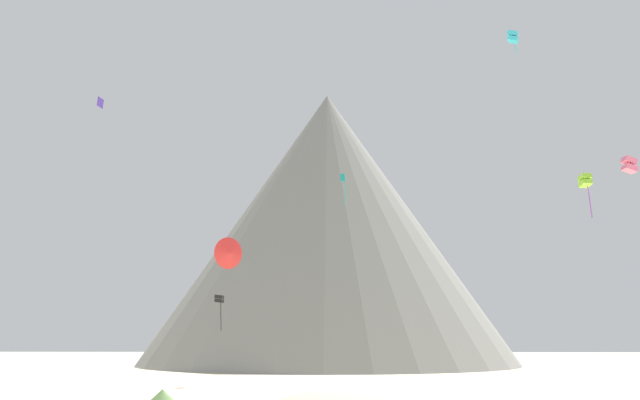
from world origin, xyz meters
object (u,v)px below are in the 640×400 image
at_px(rock_massif, 322,238).
at_px(kite_black_low, 219,299).
at_px(kite_lime_mid, 585,181).
at_px(kite_indigo_high, 100,103).
at_px(bush_scatter_east, 162,396).
at_px(kite_teal_mid, 343,183).
at_px(kite_rainbow_mid, 629,165).
at_px(kite_cyan_high, 513,37).
at_px(kite_red_low, 229,253).

relative_size(rock_massif, kite_black_low, 24.52).
relative_size(kite_lime_mid, kite_indigo_high, 4.01).
bearing_deg(kite_indigo_high, kite_black_low, -157.22).
bearing_deg(bush_scatter_east, kite_teal_mid, 66.59).
bearing_deg(bush_scatter_east, kite_rainbow_mid, 9.25).
xyz_separation_m(rock_massif, kite_cyan_high, (23.11, -52.37, 14.91)).
relative_size(rock_massif, kite_lime_mid, 23.97).
bearing_deg(kite_lime_mid, kite_red_low, 175.74).
distance_m(kite_teal_mid, kite_indigo_high, 32.69).
bearing_deg(kite_black_low, kite_red_low, -160.90).
xyz_separation_m(rock_massif, kite_lime_mid, (24.74, -66.26, -4.92)).
xyz_separation_m(bush_scatter_east, kite_red_low, (4.53, 1.07, 10.81)).
bearing_deg(rock_massif, kite_cyan_high, -66.19).
distance_m(kite_cyan_high, kite_indigo_high, 44.90).
distance_m(bush_scatter_east, kite_rainbow_mid, 43.48).
bearing_deg(kite_teal_mid, kite_indigo_high, 107.70).
distance_m(rock_massif, kite_rainbow_mid, 71.58).
bearing_deg(kite_indigo_high, kite_red_low, 121.37).
bearing_deg(kite_indigo_high, kite_cyan_high, 163.72).
height_order(kite_rainbow_mid, kite_cyan_high, kite_cyan_high).
distance_m(kite_rainbow_mid, kite_indigo_high, 48.58).
xyz_separation_m(rock_massif, kite_indigo_high, (-19.04, -63.16, 3.81)).
xyz_separation_m(kite_lime_mid, kite_rainbow_mid, (4.23, 0.88, 1.63)).
relative_size(kite_lime_mid, kite_teal_mid, 0.92).
xyz_separation_m(bush_scatter_east, kite_lime_mid, (34.34, 5.40, 17.43)).
bearing_deg(kite_red_low, rock_massif, 46.99).
xyz_separation_m(kite_rainbow_mid, kite_teal_mid, (-24.94, 25.21, 4.43)).
bearing_deg(kite_indigo_high, bush_scatter_east, 107.36).
bearing_deg(kite_black_low, rock_massif, -3.76).
distance_m(kite_lime_mid, kite_indigo_high, 44.75).
xyz_separation_m(rock_massif, kite_rainbow_mid, (28.97, -65.37, -3.28)).
height_order(kite_lime_mid, kite_teal_mid, kite_teal_mid).
xyz_separation_m(kite_lime_mid, kite_indigo_high, (-43.78, 3.10, 8.72)).
bearing_deg(kite_red_low, kite_teal_mid, 34.44).
relative_size(kite_indigo_high, kite_red_low, 0.39).
relative_size(kite_cyan_high, kite_indigo_high, 2.90).
distance_m(bush_scatter_east, kite_teal_mid, 41.59).
xyz_separation_m(kite_lime_mid, kite_cyan_high, (-1.63, 13.89, 19.83)).
distance_m(bush_scatter_east, kite_cyan_high, 53.20).
bearing_deg(kite_cyan_high, kite_black_low, -75.68).
xyz_separation_m(kite_black_low, kite_red_low, (4.39, -20.32, 2.50)).
xyz_separation_m(kite_black_low, kite_teal_mid, (13.50, 10.10, 15.18)).
height_order(rock_massif, kite_cyan_high, rock_massif).
relative_size(bush_scatter_east, kite_teal_mid, 0.53).
bearing_deg(kite_cyan_high, bush_scatter_east, -41.45).
distance_m(rock_massif, kite_teal_mid, 40.38).
bearing_deg(kite_teal_mid, bush_scatter_east, 129.38).
height_order(kite_black_low, kite_rainbow_mid, kite_rainbow_mid).
distance_m(kite_lime_mid, kite_rainbow_mid, 4.62).
distance_m(kite_lime_mid, kite_red_low, 30.84).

